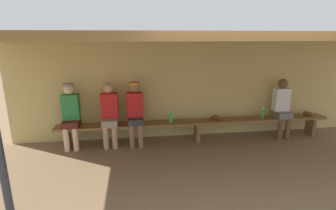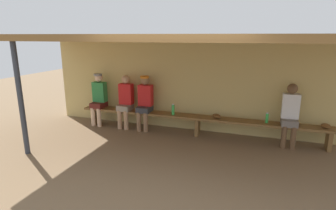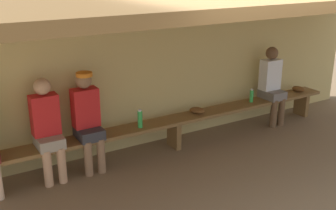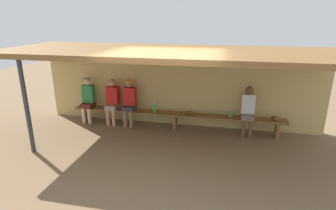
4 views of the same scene
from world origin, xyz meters
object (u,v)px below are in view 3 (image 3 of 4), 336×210
Objects in this scene: bench at (174,123)px; player_near_post at (272,83)px; water_bottle_green at (251,96)px; baseball_glove_dark_brown at (197,110)px; player_middle at (47,126)px; baseball_glove_worn at (298,89)px; player_shirtless_tan at (87,117)px; water_bottle_blue at (140,119)px.

player_near_post is (1.96, 0.00, 0.34)m from bench.
baseball_glove_dark_brown is (-1.09, 0.02, -0.06)m from water_bottle_green.
player_middle is at bearing 179.91° from bench.
bench is at bearing 85.02° from baseball_glove_worn.
water_bottle_green is (1.52, 0.01, 0.18)m from bench.
baseball_glove_dark_brown is (1.77, 0.02, -0.24)m from player_shirtless_tan.
player_near_post reaches higher than water_bottle_green.
player_middle is 5.00× the size of water_bottle_blue.
player_near_post reaches higher than baseball_glove_dark_brown.
baseball_glove_dark_brown is at bearing 0.56° from player_middle.
water_bottle_green is at bearing 0.06° from player_middle.
player_shirtless_tan reaches higher than baseball_glove_dark_brown.
bench is at bearing -120.42° from baseball_glove_dark_brown.
baseball_glove_worn is (4.00, 0.02, -0.24)m from player_shirtless_tan.
player_middle is (-3.84, 0.00, 0.00)m from player_near_post.
water_bottle_blue is at bearing 85.70° from baseball_glove_worn.
player_middle is 5.56× the size of baseball_glove_worn.
water_bottle_green reaches higher than baseball_glove_dark_brown.
water_bottle_green is (2.86, 0.00, -0.18)m from player_shirtless_tan.
water_bottle_blue is at bearing -178.92° from player_near_post.
water_bottle_green is at bearing 0.25° from bench.
water_bottle_blue is at bearing -178.60° from water_bottle_green.
baseball_glove_dark_brown is at bearing 84.47° from baseball_glove_worn.
player_near_post is 5.56× the size of baseball_glove_dark_brown.
baseball_glove_worn is (2.66, 0.03, 0.12)m from bench.
water_bottle_blue is at bearing -175.65° from bench.
baseball_glove_worn is at bearing 56.24° from baseball_glove_dark_brown.
water_bottle_blue is 1.11× the size of baseball_glove_worn.
player_shirtless_tan is at bearing 0.05° from player_middle.
player_middle reaches higher than water_bottle_green.
player_near_post and player_middle have the same top height.
player_near_post reaches higher than baseball_glove_worn.
player_near_post is at bearing 86.49° from baseball_glove_worn.
player_middle is 5.85× the size of water_bottle_green.
player_shirtless_tan reaches higher than water_bottle_green.
bench is at bearing -0.15° from player_shirtless_tan.
baseball_glove_dark_brown is (0.43, 0.03, 0.12)m from bench.
player_shirtless_tan is 0.53m from player_middle.
bench is 1.53m from water_bottle_green.
player_shirtless_tan reaches higher than player_near_post.
player_near_post is 5.56× the size of baseball_glove_worn.
bench is at bearing -179.75° from water_bottle_green.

